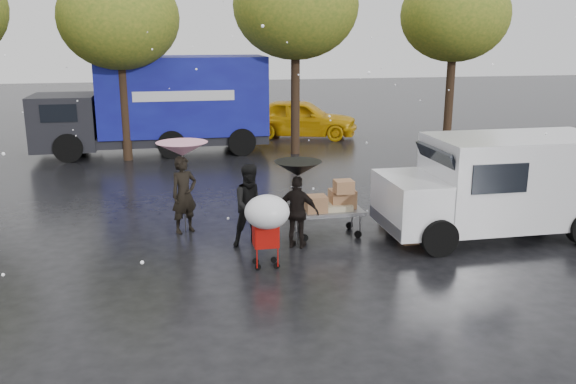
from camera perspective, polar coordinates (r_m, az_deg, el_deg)
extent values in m
plane|color=black|center=(12.64, -1.03, -5.46)|extent=(90.00, 90.00, 0.00)
imported|color=black|center=(13.72, -9.70, -0.25)|extent=(0.75, 0.66, 1.73)
imported|color=black|center=(12.68, -3.41, -1.28)|extent=(0.92, 0.76, 1.74)
imported|color=black|center=(12.58, 0.91, -1.90)|extent=(0.97, 0.73, 1.53)
cylinder|color=#4C4C4C|center=(13.70, -9.71, 0.09)|extent=(0.02, 0.02, 1.90)
cone|color=#E85F95|center=(13.49, -9.89, 3.99)|extent=(1.13, 1.13, 0.30)
sphere|color=#4C4C4C|center=(13.49, -9.89, 4.11)|extent=(0.06, 0.06, 0.06)
cylinder|color=#4C4C4C|center=(12.56, 0.91, -1.55)|extent=(0.02, 0.02, 1.68)
cone|color=black|center=(12.35, 0.93, 2.20)|extent=(0.97, 0.97, 0.30)
sphere|color=#4C4C4C|center=(12.34, 0.93, 2.33)|extent=(0.06, 0.06, 0.06)
cube|color=slate|center=(13.42, 3.76, -1.80)|extent=(1.50, 0.80, 0.08)
cylinder|color=slate|center=(13.18, 0.63, -0.95)|extent=(0.04, 0.04, 0.60)
cube|color=#956741|center=(13.54, 5.10, -0.62)|extent=(0.55, 0.45, 0.40)
cube|color=#956741|center=(13.19, 2.63, -1.10)|extent=(0.45, 0.40, 0.35)
cube|color=#956741|center=(13.21, 5.23, 0.51)|extent=(0.40, 0.35, 0.28)
cube|color=tan|center=(13.40, 3.98, -1.38)|extent=(0.90, 0.55, 0.12)
cylinder|color=black|center=(13.13, 1.55, -4.31)|extent=(0.16, 0.05, 0.16)
cylinder|color=black|center=(13.72, 0.96, -3.45)|extent=(0.16, 0.05, 0.16)
cylinder|color=black|center=(13.43, 6.56, -3.95)|extent=(0.16, 0.05, 0.16)
cylinder|color=black|center=(14.01, 5.77, -3.13)|extent=(0.16, 0.05, 0.16)
cube|color=#B20F0A|center=(11.59, -2.11, -3.97)|extent=(0.47, 0.41, 0.45)
cylinder|color=#B20F0A|center=(11.30, -1.97, -2.50)|extent=(0.42, 0.02, 0.02)
cylinder|color=#4C4C4C|center=(11.32, -1.96, -2.84)|extent=(0.02, 0.02, 0.60)
ellipsoid|color=white|center=(11.26, -1.97, -1.87)|extent=(0.84, 0.84, 0.63)
cylinder|color=black|center=(11.62, -2.83, -7.03)|extent=(0.12, 0.04, 0.12)
cylinder|color=black|center=(11.92, -3.06, -6.46)|extent=(0.12, 0.04, 0.12)
cylinder|color=black|center=(11.68, -1.07, -6.91)|extent=(0.12, 0.04, 0.12)
cylinder|color=black|center=(11.97, -1.35, -6.35)|extent=(0.12, 0.04, 0.12)
cube|color=silver|center=(14.20, 20.59, 1.12)|extent=(3.80, 2.00, 1.90)
cube|color=silver|center=(13.21, 11.54, -0.99)|extent=(1.20, 1.95, 1.10)
cube|color=black|center=(13.23, 13.93, 2.69)|extent=(0.37, 1.70, 0.67)
cube|color=slate|center=(13.12, 9.23, -2.81)|extent=(0.12, 1.90, 0.25)
cylinder|color=black|center=(12.60, 13.92, -4.15)|extent=(0.76, 0.28, 0.76)
cylinder|color=black|center=(14.25, 10.72, -1.75)|extent=(0.76, 0.28, 0.76)
cylinder|color=black|center=(15.77, 21.93, -0.98)|extent=(0.76, 0.28, 0.76)
cube|color=navy|center=(22.95, -9.80, 8.91)|extent=(6.00, 2.50, 2.80)
cube|color=black|center=(23.31, -20.13, 6.21)|extent=(2.20, 2.40, 1.90)
cube|color=black|center=(23.15, -12.11, 4.97)|extent=(8.00, 2.30, 0.35)
cube|color=silver|center=(21.68, -9.70, 8.85)|extent=(3.50, 0.03, 0.35)
cylinder|color=black|center=(22.28, -19.87, 3.91)|extent=(1.00, 0.30, 1.00)
cylinder|color=black|center=(24.52, -19.13, 4.90)|extent=(1.00, 0.30, 1.00)
cylinder|color=black|center=(22.18, -4.34, 4.71)|extent=(1.00, 0.30, 1.00)
cylinder|color=black|center=(24.43, -5.01, 5.63)|extent=(1.00, 0.30, 1.00)
cube|color=#956741|center=(13.30, 11.52, -3.75)|extent=(0.48, 0.39, 0.43)
cube|color=#956741|center=(15.01, 9.50, -1.58)|extent=(0.60, 0.53, 0.39)
imported|color=#E2A80B|center=(25.95, 1.14, 6.92)|extent=(5.15, 3.39, 1.63)
cylinder|color=black|center=(21.82, -15.10, 8.69)|extent=(0.32, 0.32, 4.48)
ellipsoid|color=#3E5B1A|center=(21.72, -15.57, 15.41)|extent=(4.00, 4.00, 3.40)
cylinder|color=black|center=(22.24, 0.69, 9.84)|extent=(0.32, 0.32, 4.90)
ellipsoid|color=#3E5B1A|center=(22.17, 0.71, 17.07)|extent=(4.40, 4.40, 3.74)
cylinder|color=black|center=(24.21, 14.91, 9.43)|extent=(0.32, 0.32, 4.62)
ellipsoid|color=#3E5B1A|center=(24.13, 15.34, 15.68)|extent=(4.00, 4.00, 3.40)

